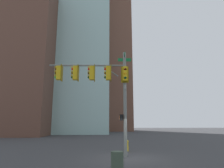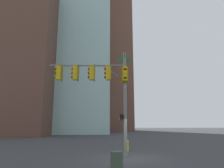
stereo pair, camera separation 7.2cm
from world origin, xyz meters
name	(u,v)px [view 1 (the left image)]	position (x,y,z in m)	size (l,w,h in m)	color
ground_plane	(129,158)	(0.00, 0.00, 0.00)	(200.00, 200.00, 0.00)	#38383A
signal_pole_assembly	(102,82)	(0.48, 1.75, 5.06)	(1.17, 5.82, 7.23)	slate
fire_hydrant	(127,145)	(3.36, -0.38, 0.47)	(0.34, 0.26, 0.87)	gold
litter_bin	(117,163)	(-4.01, 1.09, 0.47)	(0.56, 0.56, 0.95)	#384738
building_brick_nearside	(69,30)	(41.72, 11.10, 29.25)	(20.35, 17.94, 58.50)	brown
building_brick_midblock	(25,64)	(30.40, 18.45, 15.22)	(20.34, 14.25, 30.44)	brown
building_glass_tower	(57,28)	(41.39, 14.37, 29.51)	(27.12, 29.05, 59.03)	#9EC6C1
building_brick_farside	(103,55)	(53.41, 0.90, 25.91)	(17.45, 18.11, 51.81)	brown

